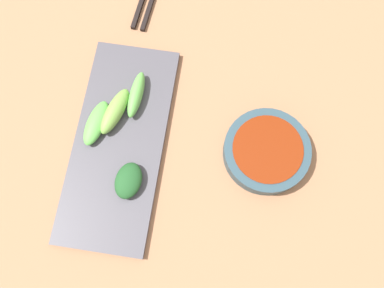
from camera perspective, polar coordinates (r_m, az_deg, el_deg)
name	(u,v)px	position (r m, az deg, el deg)	size (l,w,h in m)	color
tabletop	(171,149)	(0.69, -3.09, -0.74)	(2.10, 2.10, 0.02)	#A3704F
sauce_bowl	(267,151)	(0.67, 10.77, -1.02)	(0.14, 0.14, 0.03)	#2F4854
serving_plate	(119,143)	(0.68, -10.52, 0.16)	(0.15, 0.37, 0.01)	#4C4A52
broccoli_stalk_0	(115,111)	(0.68, -11.13, 4.69)	(0.03, 0.09, 0.03)	#79AD49
broccoli_stalk_1	(96,123)	(0.69, -13.73, 2.97)	(0.03, 0.08, 0.02)	#5DB54B
broccoli_stalk_2	(136,95)	(0.69, -8.10, 7.11)	(0.02, 0.09, 0.03)	#62B54E
broccoli_leafy_3	(128,181)	(0.65, -9.22, -5.27)	(0.04, 0.06, 0.02)	#215327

